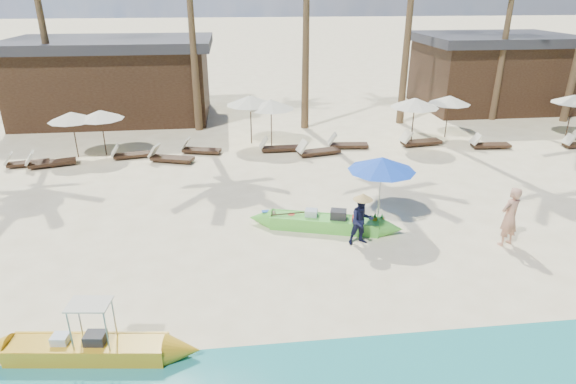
{
  "coord_description": "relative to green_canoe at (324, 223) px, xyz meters",
  "views": [
    {
      "loc": [
        -1.64,
        -10.38,
        6.77
      ],
      "look_at": [
        -0.17,
        2.0,
        1.48
      ],
      "focal_mm": 30.0,
      "sensor_mm": 36.0,
      "label": 1
    }
  ],
  "objects": [
    {
      "name": "pavilion_east",
      "position": [
        13.0,
        15.05,
        1.97
      ],
      "size": [
        8.8,
        6.6,
        4.3
      ],
      "color": "#382517",
      "rests_on": "ground"
    },
    {
      "name": "lounger_4_right",
      "position": [
        -5.36,
        6.85,
        -0.01
      ],
      "size": [
        1.97,
        1.14,
        0.64
      ],
      "rotation": [
        0.0,
        0.0,
        -0.32
      ],
      "color": "#382517",
      "rests_on": "ground"
    },
    {
      "name": "lounger_8_left",
      "position": [
        8.96,
        7.04,
        -0.02
      ],
      "size": [
        1.84,
        0.67,
        0.61
      ],
      "rotation": [
        0.0,
        0.0,
        -0.07
      ],
      "color": "#382517",
      "rests_on": "ground"
    },
    {
      "name": "resort_parasol_7",
      "position": [
        5.58,
        7.83,
        1.81
      ],
      "size": [
        2.18,
        2.18,
        2.25
      ],
      "color": "#382517",
      "rests_on": "ground"
    },
    {
      "name": "lounger_6_right",
      "position": [
        0.96,
        6.97,
        -0.0
      ],
      "size": [
        2.01,
        0.99,
        0.65
      ],
      "rotation": [
        0.0,
        0.0,
        0.22
      ],
      "color": "#382517",
      "rests_on": "ground"
    },
    {
      "name": "tourist",
      "position": [
        4.96,
        -1.53,
        0.65
      ],
      "size": [
        0.75,
        0.61,
        1.76
      ],
      "primitive_type": "imported",
      "rotation": [
        0.0,
        0.0,
        3.49
      ],
      "color": "tan",
      "rests_on": "ground"
    },
    {
      "name": "resort_parasol_4",
      "position": [
        -8.22,
        8.14,
        1.58
      ],
      "size": [
        1.94,
        1.94,
        2.0
      ],
      "color": "#382517",
      "rests_on": "ground"
    },
    {
      "name": "lounger_7_left",
      "position": [
        2.49,
        7.81,
        -0.01
      ],
      "size": [
        1.89,
        0.76,
        0.62
      ],
      "rotation": [
        0.0,
        0.0,
        -0.11
      ],
      "color": "#382517",
      "rests_on": "ground"
    },
    {
      "name": "lounger_7_right",
      "position": [
        5.94,
        7.8,
        0.0
      ],
      "size": [
        2.04,
        0.89,
        0.67
      ],
      "rotation": [
        0.0,
        0.0,
        0.15
      ],
      "color": "#382517",
      "rests_on": "ground"
    },
    {
      "name": "yellow_canoe",
      "position": [
        -5.68,
        -4.9,
        -0.01
      ],
      "size": [
        4.97,
        1.02,
        1.29
      ],
      "rotation": [
        0.0,
        0.0,
        -0.12
      ],
      "color": "gold",
      "rests_on": "ground"
    },
    {
      "name": "lounger_6_left",
      "position": [
        -0.68,
        7.7,
        -0.02
      ],
      "size": [
        1.81,
        0.59,
        0.61
      ],
      "rotation": [
        0.0,
        0.0,
        0.02
      ],
      "color": "#382517",
      "rests_on": "ground"
    },
    {
      "name": "ground",
      "position": [
        -1.0,
        -2.45,
        -0.22
      ],
      "size": [
        240.0,
        240.0,
        0.0
      ],
      "primitive_type": "plane",
      "color": "#FCEDBA",
      "rests_on": "ground"
    },
    {
      "name": "blue_umbrella",
      "position": [
        1.72,
        0.18,
        1.75
      ],
      "size": [
        2.03,
        2.03,
        2.18
      ],
      "color": "#99999E",
      "rests_on": "ground"
    },
    {
      "name": "resort_parasol_3",
      "position": [
        -9.36,
        7.97,
        1.58
      ],
      "size": [
        1.94,
        1.94,
        2.0
      ],
      "color": "#382517",
      "rests_on": "ground"
    },
    {
      "name": "lounger_3_left",
      "position": [
        -11.19,
        6.97,
        -0.04
      ],
      "size": [
        1.71,
        0.8,
        0.56
      ],
      "rotation": [
        0.0,
        0.0,
        0.19
      ],
      "color": "#382517",
      "rests_on": "ground"
    },
    {
      "name": "lounger_3_right",
      "position": [
        -10.21,
        6.82,
        -0.01
      ],
      "size": [
        1.97,
        1.06,
        0.64
      ],
      "rotation": [
        0.0,
        0.0,
        0.27
      ],
      "color": "#382517",
      "rests_on": "ground"
    },
    {
      "name": "lounger_4_left",
      "position": [
        -7.1,
        7.54,
        -0.03
      ],
      "size": [
        1.75,
        0.82,
        0.57
      ],
      "rotation": [
        0.0,
        0.0,
        0.19
      ],
      "color": "#382517",
      "rests_on": "ground"
    },
    {
      "name": "resort_parasol_8",
      "position": [
        7.76,
        9.0,
        1.63
      ],
      "size": [
        2.0,
        2.0,
        2.06
      ],
      "color": "#382517",
      "rests_on": "ground"
    },
    {
      "name": "resort_parasol_5",
      "position": [
        -1.77,
        9.1,
        1.83
      ],
      "size": [
        2.22,
        2.22,
        2.28
      ],
      "color": "#382517",
      "rests_on": "ground"
    },
    {
      "name": "vendor_green",
      "position": [
        0.86,
        -0.99,
        0.5
      ],
      "size": [
        0.77,
        0.64,
        1.44
      ],
      "primitive_type": "imported",
      "rotation": [
        0.0,
        0.0,
        0.14
      ],
      "color": "#121532",
      "rests_on": "ground"
    },
    {
      "name": "lounger_5_left",
      "position": [
        -4.17,
        7.86,
        -0.02
      ],
      "size": [
        1.84,
        0.97,
        0.6
      ],
      "rotation": [
        0.0,
        0.0,
        -0.26
      ],
      "color": "#382517",
      "rests_on": "ground"
    },
    {
      "name": "resort_parasol_9",
      "position": [
        13.71,
        8.35,
        1.66
      ],
      "size": [
        2.03,
        2.03,
        2.09
      ],
      "color": "#382517",
      "rests_on": "ground"
    },
    {
      "name": "resort_parasol_6",
      "position": [
        -0.86,
        8.57,
        1.74
      ],
      "size": [
        2.11,
        2.11,
        2.17
      ],
      "color": "#382517",
      "rests_on": "ground"
    },
    {
      "name": "pavilion_west",
      "position": [
        -9.0,
        15.05,
        1.97
      ],
      "size": [
        10.8,
        6.6,
        4.3
      ],
      "color": "#382517",
      "rests_on": "ground"
    },
    {
      "name": "green_canoe",
      "position": [
        0.0,
        0.0,
        0.0
      ],
      "size": [
        5.1,
        1.83,
        0.66
      ],
      "rotation": [
        0.0,
        0.0,
        -0.29
      ],
      "color": "#57CA3D",
      "rests_on": "ground"
    }
  ]
}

